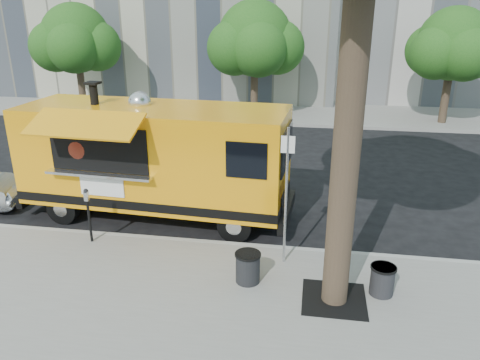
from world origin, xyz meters
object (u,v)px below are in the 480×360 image
object	(u,v)px
trash_bin_left	(248,267)
sign_post	(286,189)
trash_bin_right	(382,279)
far_tree_b	(255,39)
far_tree_a	(76,38)
far_tree_c	(454,44)
food_truck	(154,158)
parking_meter	(88,209)

from	to	relation	value
trash_bin_left	sign_post	bearing A→B (deg)	53.62
sign_post	trash_bin_right	size ratio (longest dim) A/B	5.03
far_tree_b	sign_post	world-z (taller)	far_tree_b
far_tree_a	trash_bin_right	bearing A→B (deg)	-47.56
far_tree_c	trash_bin_right	xyz separation A→B (m)	(-4.50, -14.86, -3.25)
trash_bin_left	trash_bin_right	world-z (taller)	trash_bin_left
far_tree_a	food_truck	size ratio (longest dim) A/B	0.74
trash_bin_left	far_tree_a	bearing A→B (deg)	126.44
trash_bin_left	trash_bin_right	size ratio (longest dim) A/B	1.06
parking_meter	far_tree_c	bearing A→B (deg)	51.34
far_tree_b	parking_meter	distance (m)	14.48
far_tree_a	food_truck	world-z (taller)	far_tree_a
far_tree_a	trash_bin_right	size ratio (longest dim) A/B	8.98
parking_meter	trash_bin_left	distance (m)	4.07
far_tree_c	trash_bin_left	distance (m)	16.78
far_tree_a	sign_post	world-z (taller)	far_tree_a
far_tree_c	food_truck	world-z (taller)	far_tree_c
food_truck	trash_bin_right	size ratio (longest dim) A/B	12.19
parking_meter	food_truck	xyz separation A→B (m)	(0.96, 1.92, 0.68)
trash_bin_left	trash_bin_right	distance (m)	2.61
far_tree_a	far_tree_c	distance (m)	18.00
far_tree_c	food_truck	distance (m)	15.65
far_tree_a	food_truck	bearing A→B (deg)	-55.82
far_tree_b	trash_bin_left	world-z (taller)	far_tree_b
trash_bin_right	far_tree_a	bearing A→B (deg)	132.44
far_tree_a	parking_meter	distance (m)	15.59
parking_meter	trash_bin_left	xyz separation A→B (m)	(3.89, -1.10, -0.49)
far_tree_b	trash_bin_right	bearing A→B (deg)	-73.47
far_tree_b	food_truck	bearing A→B (deg)	-94.88
sign_post	food_truck	bearing A→B (deg)	149.39
far_tree_a	trash_bin_left	bearing A→B (deg)	-53.56
far_tree_c	trash_bin_left	size ratio (longest dim) A/B	8.21
parking_meter	trash_bin_right	distance (m)	6.61
far_tree_c	parking_meter	size ratio (longest dim) A/B	3.90
far_tree_a	far_tree_c	xyz separation A→B (m)	(18.00, 0.10, -0.06)
far_tree_b	food_truck	xyz separation A→B (m)	(-1.04, -12.13, -2.17)
sign_post	trash_bin_left	size ratio (longest dim) A/B	4.73
parking_meter	sign_post	bearing A→B (deg)	-2.52
food_truck	trash_bin_left	world-z (taller)	food_truck
far_tree_c	trash_bin_left	xyz separation A→B (m)	(-7.11, -14.85, -3.23)
parking_meter	food_truck	bearing A→B (deg)	63.33
far_tree_b	food_truck	distance (m)	12.36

